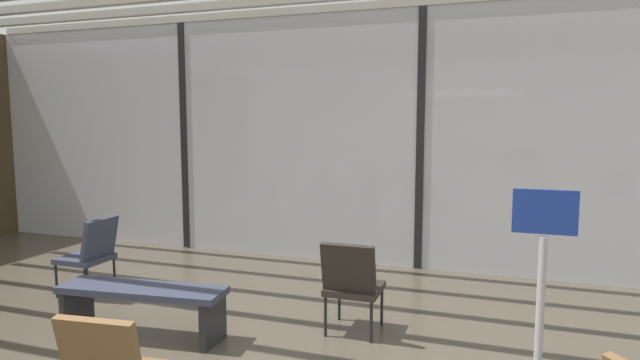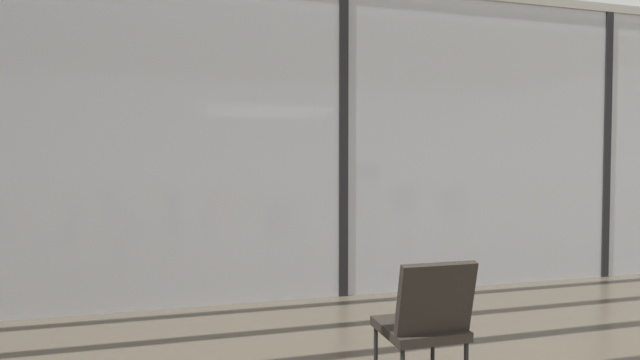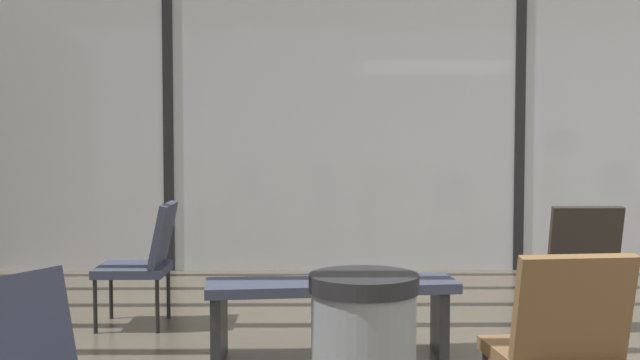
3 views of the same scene
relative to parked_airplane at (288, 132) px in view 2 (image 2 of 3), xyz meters
The scene contains 5 objects.
glass_curtain_wall 4.94m from the parked_airplane, 94.76° to the right, with size 14.00×0.08×3.34m, color silver.
window_mullion_1 4.94m from the parked_airplane, 94.76° to the right, with size 0.10×0.12×3.34m, color black.
window_mullion_2 5.81m from the parked_airplane, 57.79° to the right, with size 0.10×0.12×3.34m, color black.
parked_airplane is the anchor object (origin of this frame).
lounge_chair_1 7.50m from the parked_airplane, 94.96° to the right, with size 0.48×0.53×0.87m.
Camera 2 is at (-1.65, 0.05, 1.46)m, focal length 27.90 mm.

